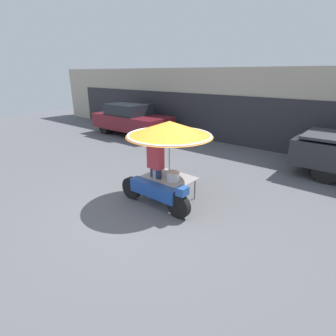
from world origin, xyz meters
TOP-DOWN VIEW (x-y plane):
  - ground_plane at (0.00, 0.00)m, footprint 36.00×36.00m
  - shopfront_building at (0.00, 7.63)m, footprint 28.00×2.06m
  - vendor_motorcycle_cart at (-0.04, 0.62)m, footprint 2.05×2.05m
  - vendor_person at (-0.28, 0.45)m, footprint 0.38×0.22m
  - parked_car at (-6.13, 5.10)m, footprint 4.20×1.84m
  - potted_plant at (-8.90, 6.08)m, footprint 0.59×0.59m

SIDE VIEW (x-z plane):
  - ground_plane at x=0.00m, z-range 0.00..0.00m
  - potted_plant at x=-8.90m, z-range 0.06..0.83m
  - parked_car at x=-6.13m, z-range 0.02..1.57m
  - vendor_person at x=-0.28m, z-range 0.11..1.78m
  - vendor_motorcycle_cart at x=-0.04m, z-range 0.59..2.56m
  - shopfront_building at x=0.00m, z-range -0.01..3.22m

